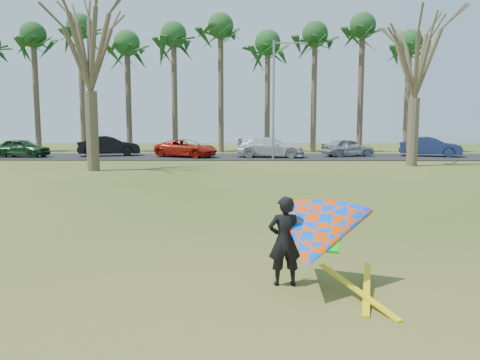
{
  "coord_description": "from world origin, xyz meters",
  "views": [
    {
      "loc": [
        0.14,
        -9.8,
        2.55
      ],
      "look_at": [
        0.0,
        2.0,
        1.1
      ],
      "focal_mm": 35.0,
      "sensor_mm": 36.0,
      "label": 1
    }
  ],
  "objects_px": {
    "bare_tree_left": "(89,38)",
    "bare_tree_right": "(416,53)",
    "car_2": "(186,148)",
    "car_3": "(270,147)",
    "car_5": "(430,147)",
    "kite_flyer": "(314,237)",
    "car_0": "(22,148)",
    "car_4": "(348,147)",
    "car_1": "(109,146)",
    "streetlight": "(276,94)"
  },
  "relations": [
    {
      "from": "bare_tree_left",
      "to": "bare_tree_right",
      "type": "bearing_deg",
      "value": 9.46
    },
    {
      "from": "car_2",
      "to": "car_5",
      "type": "distance_m",
      "value": 18.14
    },
    {
      "from": "car_5",
      "to": "kite_flyer",
      "type": "relative_size",
      "value": 1.84
    },
    {
      "from": "bare_tree_left",
      "to": "car_4",
      "type": "xyz_separation_m",
      "value": [
        15.76,
        10.17,
        -6.19
      ]
    },
    {
      "from": "bare_tree_right",
      "to": "car_2",
      "type": "distance_m",
      "value": 16.6
    },
    {
      "from": "car_3",
      "to": "kite_flyer",
      "type": "relative_size",
      "value": 2.09
    },
    {
      "from": "car_5",
      "to": "streetlight",
      "type": "bearing_deg",
      "value": 125.1
    },
    {
      "from": "bare_tree_left",
      "to": "bare_tree_right",
      "type": "xyz_separation_m",
      "value": [
        18.0,
        3.0,
        -0.35
      ]
    },
    {
      "from": "bare_tree_left",
      "to": "car_5",
      "type": "xyz_separation_m",
      "value": [
        21.92,
        10.28,
        -6.13
      ]
    },
    {
      "from": "car_0",
      "to": "car_4",
      "type": "xyz_separation_m",
      "value": [
        23.95,
        1.04,
        -0.0
      ]
    },
    {
      "from": "car_3",
      "to": "car_5",
      "type": "relative_size",
      "value": 1.14
    },
    {
      "from": "car_4",
      "to": "kite_flyer",
      "type": "bearing_deg",
      "value": 149.39
    },
    {
      "from": "bare_tree_left",
      "to": "car_0",
      "type": "relative_size",
      "value": 2.47
    },
    {
      "from": "car_2",
      "to": "car_4",
      "type": "height_order",
      "value": "car_4"
    },
    {
      "from": "car_0",
      "to": "car_2",
      "type": "bearing_deg",
      "value": -83.86
    },
    {
      "from": "bare_tree_right",
      "to": "kite_flyer",
      "type": "height_order",
      "value": "bare_tree_right"
    },
    {
      "from": "streetlight",
      "to": "car_5",
      "type": "relative_size",
      "value": 1.82
    },
    {
      "from": "car_2",
      "to": "car_1",
      "type": "bearing_deg",
      "value": 103.2
    },
    {
      "from": "streetlight",
      "to": "car_1",
      "type": "xyz_separation_m",
      "value": [
        -12.37,
        3.45,
        -3.66
      ]
    },
    {
      "from": "car_0",
      "to": "car_5",
      "type": "bearing_deg",
      "value": -82.54
    },
    {
      "from": "car_0",
      "to": "car_3",
      "type": "height_order",
      "value": "car_3"
    },
    {
      "from": "streetlight",
      "to": "car_4",
      "type": "xyz_separation_m",
      "value": [
        5.6,
        3.17,
        -3.74
      ]
    },
    {
      "from": "car_2",
      "to": "car_4",
      "type": "xyz_separation_m",
      "value": [
        11.95,
        0.86,
        0.03
      ]
    },
    {
      "from": "kite_flyer",
      "to": "car_1",
      "type": "bearing_deg",
      "value": 111.89
    },
    {
      "from": "car_0",
      "to": "car_4",
      "type": "height_order",
      "value": "car_0"
    },
    {
      "from": "kite_flyer",
      "to": "bare_tree_left",
      "type": "bearing_deg",
      "value": 117.17
    },
    {
      "from": "car_5",
      "to": "bare_tree_right",
      "type": "bearing_deg",
      "value": 171.19
    },
    {
      "from": "bare_tree_left",
      "to": "car_2",
      "type": "bearing_deg",
      "value": 67.74
    },
    {
      "from": "car_2",
      "to": "car_3",
      "type": "height_order",
      "value": "car_3"
    },
    {
      "from": "car_1",
      "to": "kite_flyer",
      "type": "bearing_deg",
      "value": -174.8
    },
    {
      "from": "car_3",
      "to": "bare_tree_right",
      "type": "bearing_deg",
      "value": -118.71
    },
    {
      "from": "bare_tree_right",
      "to": "car_5",
      "type": "distance_m",
      "value": 10.09
    },
    {
      "from": "kite_flyer",
      "to": "car_5",
      "type": "bearing_deg",
      "value": 65.65
    },
    {
      "from": "bare_tree_right",
      "to": "car_2",
      "type": "bearing_deg",
      "value": 156.02
    },
    {
      "from": "bare_tree_left",
      "to": "car_0",
      "type": "xyz_separation_m",
      "value": [
        -8.2,
        9.13,
        -6.19
      ]
    },
    {
      "from": "bare_tree_right",
      "to": "car_2",
      "type": "height_order",
      "value": "bare_tree_right"
    },
    {
      "from": "bare_tree_right",
      "to": "car_4",
      "type": "height_order",
      "value": "bare_tree_right"
    },
    {
      "from": "bare_tree_left",
      "to": "bare_tree_right",
      "type": "height_order",
      "value": "bare_tree_left"
    },
    {
      "from": "bare_tree_right",
      "to": "car_4",
      "type": "bearing_deg",
      "value": 107.37
    },
    {
      "from": "bare_tree_left",
      "to": "car_5",
      "type": "distance_m",
      "value": 24.98
    },
    {
      "from": "bare_tree_left",
      "to": "car_5",
      "type": "relative_size",
      "value": 2.2
    },
    {
      "from": "streetlight",
      "to": "car_5",
      "type": "distance_m",
      "value": 12.76
    },
    {
      "from": "bare_tree_left",
      "to": "car_2",
      "type": "height_order",
      "value": "bare_tree_left"
    },
    {
      "from": "car_2",
      "to": "car_0",
      "type": "bearing_deg",
      "value": 114.79
    },
    {
      "from": "bare_tree_left",
      "to": "car_3",
      "type": "height_order",
      "value": "bare_tree_left"
    },
    {
      "from": "bare_tree_left",
      "to": "car_3",
      "type": "xyz_separation_m",
      "value": [
        9.93,
        9.2,
        -6.13
      ]
    },
    {
      "from": "bare_tree_left",
      "to": "car_1",
      "type": "height_order",
      "value": "bare_tree_left"
    },
    {
      "from": "car_1",
      "to": "car_4",
      "type": "relative_size",
      "value": 1.16
    },
    {
      "from": "streetlight",
      "to": "car_2",
      "type": "distance_m",
      "value": 7.73
    },
    {
      "from": "streetlight",
      "to": "bare_tree_right",
      "type": "bearing_deg",
      "value": -27.03
    }
  ]
}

